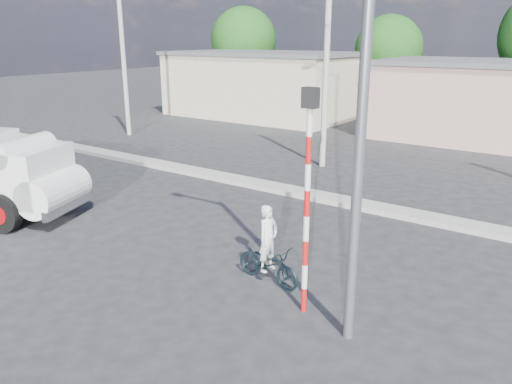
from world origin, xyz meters
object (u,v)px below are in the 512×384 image
Objects in this scene: cyclist at (268,251)px; traffic_pole at (308,185)px; bicycle at (268,264)px; streetlight at (356,52)px.

cyclist is 0.34× the size of traffic_pole.
traffic_pole reaches higher than bicycle.
bicycle is 1.12× the size of cyclist.
cyclist is at bearing 157.74° from streetlight.
streetlight is at bearing -105.79° from bicycle.
cyclist is 2.32m from traffic_pole.
traffic_pole is 0.48× the size of streetlight.
streetlight is at bearing -105.79° from cyclist.
traffic_pole is (1.26, -0.60, 2.16)m from bicycle.
streetlight is (2.20, -0.90, 4.22)m from cyclist.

